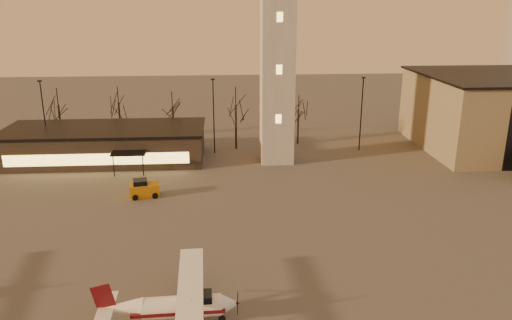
{
  "coord_description": "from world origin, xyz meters",
  "views": [
    {
      "loc": [
        -6.86,
        -31.28,
        19.66
      ],
      "look_at": [
        -3.8,
        13.0,
        5.56
      ],
      "focal_mm": 35.0,
      "sensor_mm": 36.0,
      "label": 1
    }
  ],
  "objects_px": {
    "terminal": "(106,144)",
    "service_cart": "(144,190)",
    "control_tower": "(278,31)",
    "cessna_front": "(184,310)"
  },
  "relations": [
    {
      "from": "terminal",
      "to": "service_cart",
      "type": "relative_size",
      "value": 7.77
    },
    {
      "from": "control_tower",
      "to": "service_cart",
      "type": "bearing_deg",
      "value": -143.13
    },
    {
      "from": "control_tower",
      "to": "cessna_front",
      "type": "xyz_separation_m",
      "value": [
        -9.5,
        -33.92,
        -15.2
      ]
    },
    {
      "from": "service_cart",
      "to": "terminal",
      "type": "bearing_deg",
      "value": 105.46
    },
    {
      "from": "control_tower",
      "to": "terminal",
      "type": "xyz_separation_m",
      "value": [
        -21.99,
        1.98,
        -14.17
      ]
    },
    {
      "from": "control_tower",
      "to": "cessna_front",
      "type": "relative_size",
      "value": 2.73
    },
    {
      "from": "control_tower",
      "to": "terminal",
      "type": "height_order",
      "value": "control_tower"
    },
    {
      "from": "service_cart",
      "to": "cessna_front",
      "type": "bearing_deg",
      "value": -86.71
    },
    {
      "from": "terminal",
      "to": "cessna_front",
      "type": "relative_size",
      "value": 2.13
    },
    {
      "from": "terminal",
      "to": "service_cart",
      "type": "bearing_deg",
      "value": -63.42
    }
  ]
}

